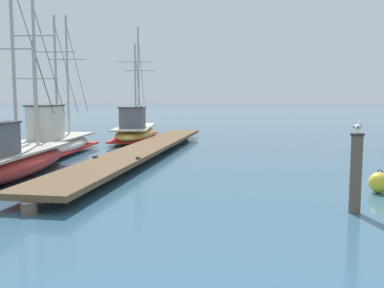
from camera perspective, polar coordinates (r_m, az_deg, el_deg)
The scene contains 7 objects.
floating_dock at distance 19.18m, azimuth -6.17°, elevation -0.56°, with size 2.70×19.69×0.53m.
fishing_boat_0 at distance 25.94m, azimuth -7.60°, elevation 1.79°, with size 3.72×8.96×7.07m.
fishing_boat_1 at distance 20.53m, azimuth -17.89°, elevation 0.38°, with size 3.12×8.33×6.60m.
fishing_boat_2 at distance 14.99m, azimuth -22.97°, elevation -2.01°, with size 2.72×8.42×6.89m.
mooring_piling at distance 10.37m, azimuth 20.98°, elevation -3.47°, with size 0.30×0.30×1.82m.
perched_seagull at distance 10.25m, azimuth 21.20°, elevation 2.18°, with size 0.24×0.36×0.27m.
mooring_buoy at distance 12.89m, azimuth 23.68°, elevation -4.71°, with size 0.58×0.58×0.65m.
Camera 1 is at (-0.07, -2.20, 2.63)m, focal length 40.07 mm.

